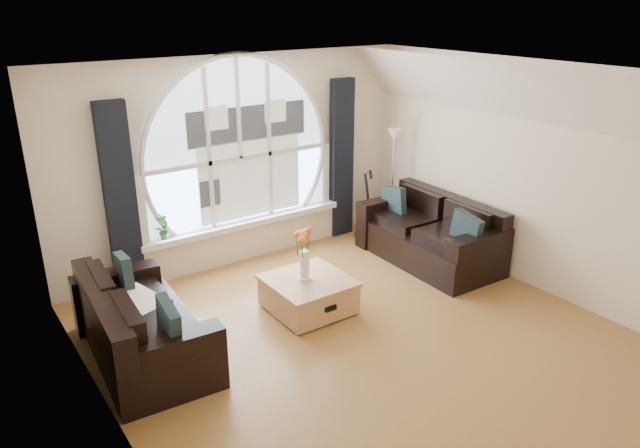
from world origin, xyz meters
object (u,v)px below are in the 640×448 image
Objects in this scene: coffee_chest at (308,293)px; vase_flowers at (304,247)px; sofa_left at (142,321)px; guitar at (364,204)px; potted_plant at (162,227)px; sofa_right at (429,233)px; floor_lamp at (392,183)px.

vase_flowers is at bearing 153.76° from coffee_chest.
vase_flowers reaches higher than sofa_left.
sofa_left is 1.85m from vase_flowers.
vase_flowers is 2.33m from guitar.
sofa_left reaches higher than coffee_chest.
guitar reaches higher than coffee_chest.
coffee_chest is 0.57m from vase_flowers.
guitar is 2.93m from potted_plant.
vase_flowers reaches higher than guitar.
sofa_left is at bearing -169.17° from guitar.
sofa_left is 1.86m from coffee_chest.
guitar reaches higher than sofa_right.
sofa_left is 2.07× the size of coffee_chest.
potted_plant is at bearing 120.64° from vase_flowers.
guitar is (-0.42, 0.12, -0.27)m from floor_lamp.
sofa_left is 5.51× the size of potted_plant.
vase_flowers is at bearing -173.42° from sofa_right.
coffee_chest is at bearing -58.72° from potted_plant.
potted_plant is at bearing 171.83° from floor_lamp.
floor_lamp is (0.22, 1.02, 0.40)m from sofa_right.
floor_lamp is 4.83× the size of potted_plant.
floor_lamp is (2.34, 1.19, 0.02)m from vase_flowers.
floor_lamp is at bearing 18.28° from sofa_left.
sofa_right is 2.15m from vase_flowers.
floor_lamp is at bearing -21.89° from guitar.
sofa_right is at bearing 5.38° from coffee_chest.
coffee_chest is (-2.08, -0.19, -0.18)m from sofa_right.
guitar is at bearing -7.10° from potted_plant.
sofa_right is 1.82× the size of guitar.
sofa_right is at bearing -86.63° from guitar.
sofa_right is 2.09m from coffee_chest.
floor_lamp reaches higher than vase_flowers.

